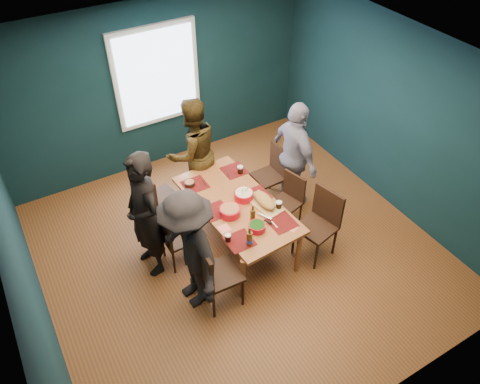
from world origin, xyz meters
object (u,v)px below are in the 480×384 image
object	(u,v)px
bowl_dumpling	(244,195)
person_back	(193,152)
chair_right_near	(321,219)
bowl_salad	(230,211)
chair_left_far	(155,197)
person_near_left	(189,252)
dining_table	(237,207)
cutting_board	(264,201)
chair_right_mid	(290,196)
chair_left_near	(213,272)
chair_right_far	(273,170)
chair_left_mid	(172,235)
bowl_herbs	(257,227)
person_far_left	(145,216)
person_right	(295,156)

from	to	relation	value
bowl_dumpling	person_back	bearing A→B (deg)	100.87
chair_right_near	bowl_salad	xyz separation A→B (m)	(-1.05, 0.56, 0.19)
chair_left_far	person_near_left	size ratio (longest dim) A/B	0.61
dining_table	cutting_board	bearing A→B (deg)	-40.01
chair_left_far	chair_right_mid	distance (m)	1.88
chair_left_near	chair_right_far	bearing A→B (deg)	40.53
chair_left_far	cutting_board	distance (m)	1.52
dining_table	chair_left_mid	xyz separation A→B (m)	(-0.91, 0.08, -0.14)
person_back	chair_right_far	bearing A→B (deg)	144.45
chair_left_far	person_near_left	xyz separation A→B (m)	(-0.10, -1.34, 0.24)
person_back	bowl_salad	world-z (taller)	person_back
bowl_dumpling	bowl_herbs	size ratio (longest dim) A/B	1.20
chair_left_near	chair_right_mid	size ratio (longest dim) A/B	1.22
chair_right_near	person_near_left	xyz separation A→B (m)	(-1.82, 0.14, 0.26)
bowl_dumpling	cutting_board	size ratio (longest dim) A/B	0.40
chair_right_far	person_near_left	distance (m)	2.20
chair_left_mid	bowl_salad	distance (m)	0.80
dining_table	person_near_left	bearing A→B (deg)	-153.10
person_near_left	cutting_board	size ratio (longest dim) A/B	2.60
person_far_left	cutting_board	distance (m)	1.54
person_right	bowl_herbs	distance (m)	1.45
chair_left_far	chair_right_far	distance (m)	1.80
chair_right_far	bowl_salad	size ratio (longest dim) A/B	3.34
chair_right_far	chair_right_near	bearing A→B (deg)	-94.69
chair_left_mid	bowl_salad	size ratio (longest dim) A/B	3.21
chair_right_near	person_back	xyz separation A→B (m)	(-0.95, 1.83, 0.27)
chair_right_near	person_right	distance (m)	1.08
person_right	dining_table	bearing A→B (deg)	107.94
person_near_left	bowl_salad	distance (m)	0.88
chair_left_near	chair_right_near	size ratio (longest dim) A/B	0.99
chair_left_near	bowl_dumpling	bearing A→B (deg)	45.13
person_right	bowl_herbs	bearing A→B (deg)	129.00
chair_right_near	bowl_dumpling	bearing A→B (deg)	121.85
person_far_left	bowl_salad	xyz separation A→B (m)	(1.00, -0.33, -0.12)
person_right	cutting_board	xyz separation A→B (m)	(-0.85, -0.53, -0.07)
chair_right_far	person_far_left	bearing A→B (deg)	-172.72
chair_right_mid	bowl_herbs	bearing A→B (deg)	-165.07
chair_right_far	person_far_left	size ratio (longest dim) A/B	0.51
bowl_salad	bowl_dumpling	world-z (taller)	bowl_dumpling
person_far_left	person_right	xyz separation A→B (m)	(2.33, 0.13, -0.05)
person_back	bowl_dumpling	xyz separation A→B (m)	(0.21, -1.09, -0.08)
bowl_dumpling	person_far_left	bearing A→B (deg)	173.44
chair_right_near	cutting_board	bearing A→B (deg)	126.44
person_right	person_near_left	distance (m)	2.27
person_far_left	person_right	bearing A→B (deg)	86.76
chair_left_near	person_back	xyz separation A→B (m)	(0.67, 1.89, 0.27)
bowl_salad	bowl_dumpling	xyz separation A→B (m)	(0.31, 0.18, -0.00)
person_back	person_near_left	world-z (taller)	person_back
bowl_salad	bowl_herbs	world-z (taller)	bowl_salad
chair_right_mid	person_right	size ratio (longest dim) A/B	0.48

